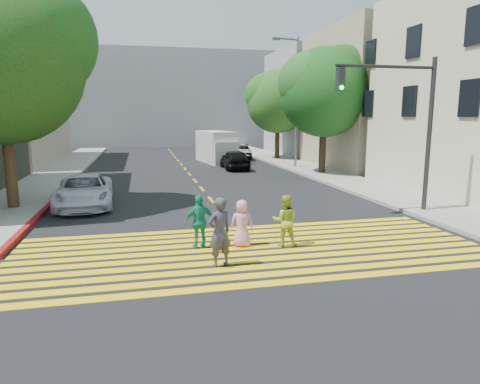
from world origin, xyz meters
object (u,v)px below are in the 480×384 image
object	(u,v)px
pedestrian_extra	(200,222)
silver_car	(216,150)
pedestrian_child	(242,223)
white_van	(217,148)
pedestrian_man	(220,232)
white_sedan	(84,191)
tree_right_near	(326,88)
dark_car_parked	(239,152)
pedestrian_woman	(285,221)
tree_right_far	(279,98)
tree_left	(2,53)
traffic_signal	(405,114)
dark_car_near	(235,159)

from	to	relation	value
pedestrian_extra	silver_car	world-z (taller)	pedestrian_extra
pedestrian_child	white_van	distance (m)	23.16
pedestrian_man	white_sedan	size ratio (longest dim) A/B	0.37
tree_right_near	dark_car_parked	bearing A→B (deg)	106.23
pedestrian_woman	white_sedan	bearing A→B (deg)	-32.16
tree_right_near	white_van	world-z (taller)	tree_right_near
tree_right_far	pedestrian_man	size ratio (longest dim) A/B	4.38
pedestrian_man	white_sedan	xyz separation A→B (m)	(-4.27, 8.44, -0.22)
tree_right_near	pedestrian_woman	bearing A→B (deg)	-117.62
white_van	silver_car	bearing A→B (deg)	72.72
silver_car	white_van	world-z (taller)	white_van
tree_left	pedestrian_woman	distance (m)	12.74
pedestrian_extra	traffic_signal	size ratio (longest dim) A/B	0.26
dark_car_near	white_van	bearing A→B (deg)	-82.39
pedestrian_man	pedestrian_child	xyz separation A→B (m)	(0.94, 1.53, -0.20)
tree_right_near	traffic_signal	xyz separation A→B (m)	(-1.87, -11.52, -1.72)
pedestrian_man	traffic_signal	bearing A→B (deg)	-173.54
tree_left	pedestrian_child	distance (m)	11.78
pedestrian_man	pedestrian_woman	size ratio (longest dim) A/B	1.18
dark_car_near	traffic_signal	distance (m)	16.17
tree_right_far	pedestrian_woman	xyz separation A→B (m)	(-7.67, -24.41, -4.55)
pedestrian_extra	traffic_signal	bearing A→B (deg)	-171.21
pedestrian_child	dark_car_parked	size ratio (longest dim) A/B	0.33
dark_car_near	tree_left	bearing A→B (deg)	46.10
dark_car_near	pedestrian_man	bearing A→B (deg)	78.37
dark_car_near	traffic_signal	world-z (taller)	traffic_signal
dark_car_parked	tree_left	bearing A→B (deg)	-124.20
pedestrian_extra	pedestrian_child	bearing A→B (deg)	166.09
tree_right_near	pedestrian_man	size ratio (longest dim) A/B	4.59
tree_right_far	traffic_signal	size ratio (longest dim) A/B	1.32
tree_right_near	silver_car	size ratio (longest dim) A/B	1.72
tree_left	dark_car_near	distance (m)	17.13
white_van	tree_right_near	bearing A→B (deg)	-65.73
tree_right_far	pedestrian_woman	bearing A→B (deg)	-107.45
pedestrian_child	white_sedan	world-z (taller)	pedestrian_child
pedestrian_extra	dark_car_near	distance (m)	18.78
dark_car_near	tree_right_far	bearing A→B (deg)	-129.25
dark_car_parked	traffic_signal	distance (m)	22.66
tree_left	dark_car_near	bearing A→B (deg)	44.41
traffic_signal	pedestrian_man	bearing A→B (deg)	-151.24
tree_left	white_sedan	xyz separation A→B (m)	(2.65, 0.05, -5.50)
tree_right_far	pedestrian_child	bearing A→B (deg)	-110.24
pedestrian_man	pedestrian_woman	world-z (taller)	pedestrian_man
pedestrian_man	white_van	world-z (taller)	white_van
pedestrian_extra	tree_left	bearing A→B (deg)	-54.25
dark_car_parked	silver_car	bearing A→B (deg)	139.47
pedestrian_extra	dark_car_parked	distance (m)	25.90
pedestrian_woman	silver_car	size ratio (longest dim) A/B	0.32
pedestrian_woman	dark_car_near	distance (m)	18.61
tree_right_far	traffic_signal	world-z (taller)	tree_right_far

